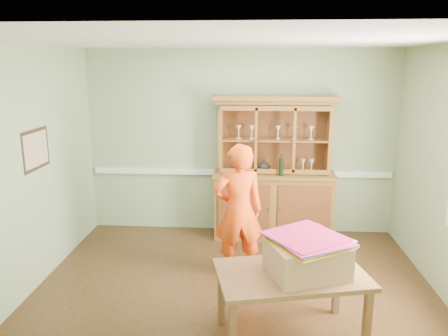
# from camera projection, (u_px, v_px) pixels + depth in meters

# --- Properties ---
(floor) EXTENTS (4.50, 4.50, 0.00)m
(floor) POSITION_uv_depth(u_px,v_px,m) (234.00, 296.00, 4.79)
(floor) COLOR #473017
(floor) RESTS_ON ground
(ceiling) EXTENTS (4.50, 4.50, 0.00)m
(ceiling) POSITION_uv_depth(u_px,v_px,m) (235.00, 40.00, 4.16)
(ceiling) COLOR white
(ceiling) RESTS_ON wall_back
(wall_back) EXTENTS (4.50, 0.00, 4.50)m
(wall_back) POSITION_uv_depth(u_px,v_px,m) (240.00, 143.00, 6.42)
(wall_back) COLOR #88A279
(wall_back) RESTS_ON floor
(wall_left) EXTENTS (0.00, 4.00, 4.00)m
(wall_left) POSITION_uv_depth(u_px,v_px,m) (23.00, 173.00, 4.63)
(wall_left) COLOR #88A279
(wall_left) RESTS_ON floor
(wall_front) EXTENTS (4.50, 0.00, 4.50)m
(wall_front) POSITION_uv_depth(u_px,v_px,m) (219.00, 264.00, 2.54)
(wall_front) COLOR #88A279
(wall_front) RESTS_ON floor
(chair_rail) EXTENTS (4.41, 0.05, 0.08)m
(chair_rail) POSITION_uv_depth(u_px,v_px,m) (240.00, 173.00, 6.50)
(chair_rail) COLOR white
(chair_rail) RESTS_ON wall_back
(framed_map) EXTENTS (0.03, 0.60, 0.46)m
(framed_map) POSITION_uv_depth(u_px,v_px,m) (36.00, 149.00, 4.87)
(framed_map) COLOR #301F13
(framed_map) RESTS_ON wall_left
(china_hutch) EXTENTS (1.74, 0.58, 2.05)m
(china_hutch) POSITION_uv_depth(u_px,v_px,m) (273.00, 189.00, 6.31)
(china_hutch) COLOR brown
(china_hutch) RESTS_ON floor
(dining_table) EXTENTS (1.47, 1.07, 0.66)m
(dining_table) POSITION_uv_depth(u_px,v_px,m) (291.00, 280.00, 3.93)
(dining_table) COLOR brown
(dining_table) RESTS_ON floor
(cardboard_box) EXTENTS (0.78, 0.70, 0.30)m
(cardboard_box) POSITION_uv_depth(u_px,v_px,m) (307.00, 259.00, 3.85)
(cardboard_box) COLOR #A67956
(cardboard_box) RESTS_ON dining_table
(kite_stack) EXTENTS (0.80, 0.80, 0.05)m
(kite_stack) POSITION_uv_depth(u_px,v_px,m) (308.00, 239.00, 3.82)
(kite_stack) COLOR orange
(kite_stack) RESTS_ON cardboard_box
(person) EXTENTS (0.66, 0.51, 1.61)m
(person) POSITION_uv_depth(u_px,v_px,m) (239.00, 211.00, 5.09)
(person) COLOR #FF4B10
(person) RESTS_ON floor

